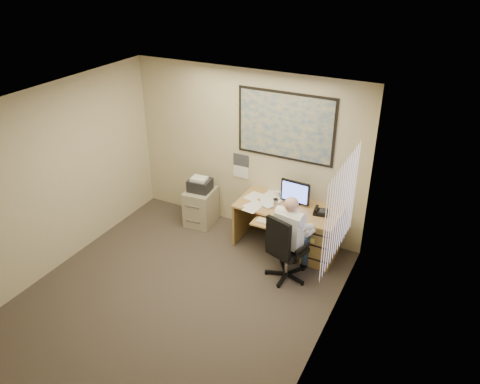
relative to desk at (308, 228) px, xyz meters
The scene contains 8 objects.
room_shell 2.44m from the desk, 122.98° to the right, with size 4.00×4.50×2.70m.
desk is the anchor object (origin of this frame).
world_map 1.60m from the desk, 150.27° to the left, with size 1.56×0.03×1.06m, color #1E4C93.
wall_calendar 1.51m from the desk, 165.67° to the left, with size 0.28×0.01×0.42m, color white.
window_blinds 1.73m from the desk, 56.08° to the right, with size 0.06×1.40×1.30m, color silver, non-canonical shape.
filing_cabinet 1.95m from the desk, behind, with size 0.50×0.58×0.88m.
office_chair 0.77m from the desk, 93.01° to the right, with size 0.79×0.79×1.05m.
person 0.71m from the desk, 94.63° to the right, with size 0.53×0.76×1.30m, color white, non-canonical shape.
Camera 1 is at (3.06, -4.02, 4.32)m, focal length 35.00 mm.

